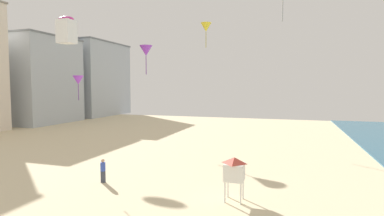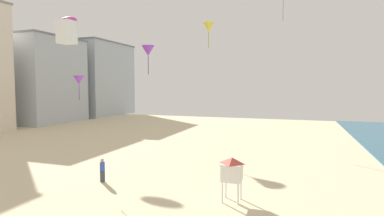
% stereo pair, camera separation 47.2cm
% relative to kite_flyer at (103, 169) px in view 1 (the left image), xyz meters
% --- Properties ---
extents(boardwalk_hotel_mid, '(14.83, 13.11, 15.57)m').
position_rel_kite_flyer_xyz_m(boardwalk_hotel_mid, '(-33.97, 26.80, 6.87)').
color(boardwalk_hotel_mid, '#ADB7C1').
rests_on(boardwalk_hotel_mid, ground).
extents(boardwalk_hotel_far, '(15.36, 16.23, 16.65)m').
position_rel_kite_flyer_xyz_m(boardwalk_hotel_far, '(-33.97, 43.15, 7.41)').
color(boardwalk_hotel_far, '#ADB7C1').
rests_on(boardwalk_hotel_far, ground).
extents(kite_flyer, '(0.34, 0.34, 1.64)m').
position_rel_kite_flyer_xyz_m(kite_flyer, '(0.00, 0.00, 0.00)').
color(kite_flyer, '#383D4C').
rests_on(kite_flyer, ground).
extents(lifeguard_stand, '(1.10, 1.10, 2.55)m').
position_rel_kite_flyer_xyz_m(lifeguard_stand, '(9.20, -0.59, 0.92)').
color(lifeguard_stand, white).
rests_on(lifeguard_stand, ground).
extents(kite_yellow_delta, '(1.52, 1.52, 3.45)m').
position_rel_kite_flyer_xyz_m(kite_yellow_delta, '(0.56, 24.62, 14.03)').
color(kite_yellow_delta, yellow).
extents(kite_white_box, '(1.01, 1.01, 1.58)m').
position_rel_kite_flyer_xyz_m(kite_white_box, '(-2.51, -0.24, 9.44)').
color(kite_white_box, white).
extents(kite_purple_delta, '(0.85, 0.85, 1.93)m').
position_rel_kite_flyer_xyz_m(kite_purple_delta, '(-3.71, 2.37, 6.20)').
color(kite_purple_delta, purple).
extents(kite_magenta_parafoil_2, '(2.56, 0.71, 1.00)m').
position_rel_kite_flyer_xyz_m(kite_magenta_parafoil_2, '(-15.26, 14.84, 14.10)').
color(kite_magenta_parafoil_2, '#DB3D9E').
extents(kite_purple_delta_2, '(1.54, 1.54, 3.49)m').
position_rel_kite_flyer_xyz_m(kite_purple_delta_2, '(-4.64, 16.14, 10.02)').
color(kite_purple_delta_2, purple).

